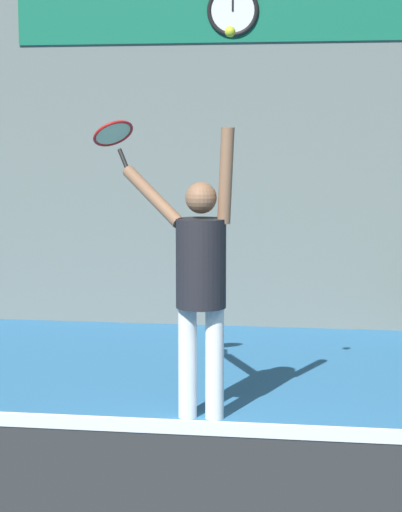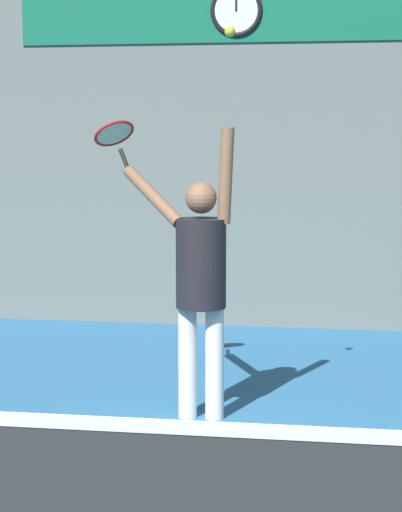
% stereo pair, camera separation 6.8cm
% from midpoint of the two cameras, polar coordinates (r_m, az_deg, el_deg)
% --- Properties ---
extents(back_wall, '(18.00, 0.10, 5.00)m').
position_cam_midpoint_polar(back_wall, '(9.54, 4.03, 10.56)').
color(back_wall, slate).
rests_on(back_wall, ground_plane).
extents(sponsor_banner, '(5.20, 0.02, 0.62)m').
position_cam_midpoint_polar(sponsor_banner, '(9.55, 4.05, 14.87)').
color(sponsor_banner, '#146B4C').
extents(scoreboard_clock, '(0.52, 0.05, 0.52)m').
position_cam_midpoint_polar(scoreboard_clock, '(9.56, 1.76, 14.87)').
color(scoreboard_clock, white).
extents(tennis_player, '(0.88, 0.58, 2.03)m').
position_cam_midpoint_polar(tennis_player, '(6.41, -0.37, -1.06)').
color(tennis_player, white).
rests_on(tennis_player, ground_plane).
extents(tennis_racket, '(0.41, 0.41, 0.38)m').
position_cam_midpoint_polar(tennis_racket, '(6.94, -5.67, 7.39)').
color(tennis_racket, black).
extents(tennis_ball, '(0.07, 0.07, 0.07)m').
position_cam_midpoint_polar(tennis_ball, '(6.27, 1.48, 13.63)').
color(tennis_ball, '#CCDB2D').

